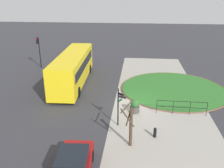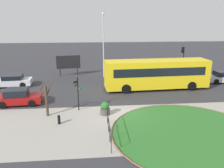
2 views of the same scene
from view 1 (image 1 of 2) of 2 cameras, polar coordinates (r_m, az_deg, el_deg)
name	(u,v)px [view 1 (image 1 of 2)]	position (r m, az deg, el deg)	size (l,w,h in m)	color
ground	(135,105)	(21.16, 5.33, -4.89)	(120.00, 120.00, 0.00)	#333338
sidewalk_paving	(159,106)	(21.26, 11.06, -5.05)	(32.00, 7.77, 0.02)	#9E998E
grass_island	(173,89)	(25.08, 14.22, -1.13)	(10.27, 10.27, 0.10)	#2D6B28
grass_kerb_ring	(173,89)	(25.08, 14.22, -1.12)	(10.58, 10.58, 0.11)	brown
signpost_directional	(119,105)	(17.23, 1.63, -4.90)	(0.78, 0.64, 2.91)	black
bollard_foreground	(155,132)	(16.71, 10.09, -11.17)	(0.21, 0.21, 0.73)	black
railing_grass_edge	(182,106)	(19.92, 16.09, -5.02)	(0.10, 3.92, 1.15)	black
bus_yellow	(73,68)	(25.77, -9.13, 3.80)	(11.42, 3.03, 3.21)	yellow
car_near_lane	(73,165)	(13.46, -9.11, -18.43)	(4.08, 2.03, 1.45)	maroon
car_trailing	(77,56)	(35.02, -8.36, 6.48)	(4.68, 2.11, 1.38)	#B7B7BC
traffic_light_near	(38,46)	(32.11, -16.95, 8.60)	(0.49, 0.31, 3.91)	black
planter_near_signpost	(135,107)	(19.68, 5.37, -5.34)	(0.79, 0.79, 1.09)	#47423D
street_tree_bare	(130,125)	(15.14, 4.29, -9.66)	(1.39, 0.94, 2.93)	#423323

